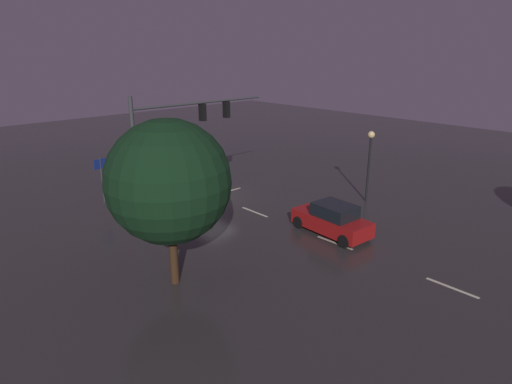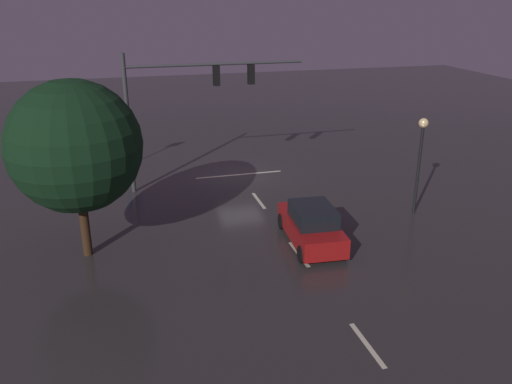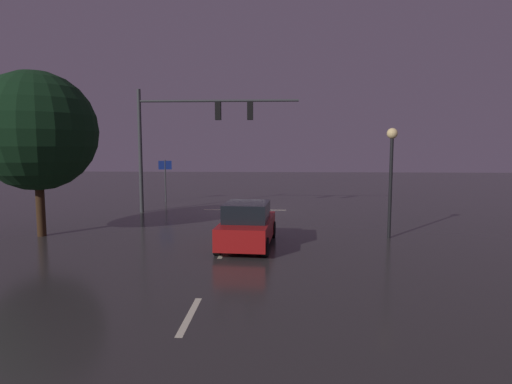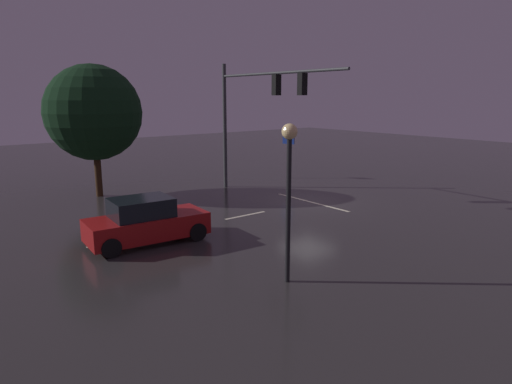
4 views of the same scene
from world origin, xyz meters
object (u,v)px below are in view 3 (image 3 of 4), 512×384
(traffic_signal_assembly, at_px, (190,126))
(route_sign, at_px, (165,172))
(tree_right_near, at_px, (36,131))
(car_approaching, at_px, (247,225))
(street_lamp_left_kerb, at_px, (391,161))

(traffic_signal_assembly, xyz_separation_m, route_sign, (2.81, -4.91, -2.89))
(tree_right_near, bearing_deg, car_approaching, 171.28)
(street_lamp_left_kerb, xyz_separation_m, route_sign, (12.49, -11.38, -1.15))
(route_sign, distance_m, tree_right_near, 12.15)
(route_sign, bearing_deg, tree_right_near, 79.07)
(traffic_signal_assembly, distance_m, car_approaching, 9.95)
(street_lamp_left_kerb, height_order, tree_right_near, tree_right_near)
(car_approaching, bearing_deg, tree_right_near, -8.72)
(route_sign, bearing_deg, street_lamp_left_kerb, 137.67)
(traffic_signal_assembly, bearing_deg, tree_right_near, 53.27)
(traffic_signal_assembly, height_order, street_lamp_left_kerb, traffic_signal_assembly)
(street_lamp_left_kerb, bearing_deg, route_sign, -42.33)
(car_approaching, distance_m, street_lamp_left_kerb, 6.53)
(traffic_signal_assembly, distance_m, street_lamp_left_kerb, 11.77)
(street_lamp_left_kerb, relative_size, route_sign, 1.57)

